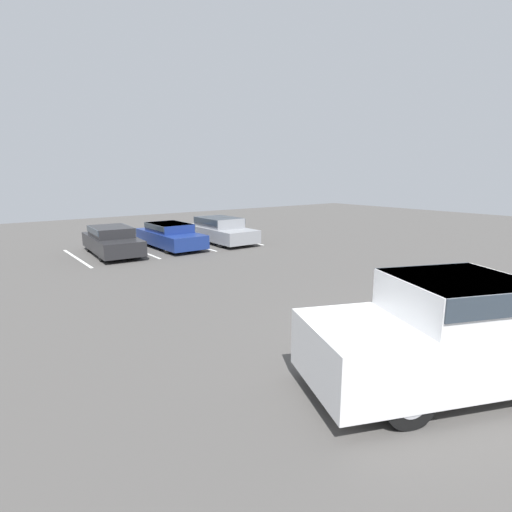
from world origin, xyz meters
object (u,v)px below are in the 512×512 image
(wheel_stop_curb, at_px, (137,239))
(pickup_truck, at_px, (468,332))
(parked_sedan_c, at_px, (220,229))
(parked_sedan_b, at_px, (170,235))
(parked_sedan_a, at_px, (112,240))

(wheel_stop_curb, bearing_deg, pickup_truck, -93.70)
(pickup_truck, bearing_deg, parked_sedan_c, 96.60)
(parked_sedan_c, bearing_deg, pickup_truck, -16.18)
(parked_sedan_c, bearing_deg, parked_sedan_b, -91.71)
(parked_sedan_b, bearing_deg, parked_sedan_c, 87.91)
(parked_sedan_b, distance_m, parked_sedan_c, 2.76)
(pickup_truck, bearing_deg, parked_sedan_a, 117.56)
(parked_sedan_c, relative_size, wheel_stop_curb, 2.47)
(pickup_truck, distance_m, parked_sedan_c, 15.38)
(parked_sedan_b, bearing_deg, wheel_stop_curb, -172.10)
(parked_sedan_c, bearing_deg, wheel_stop_curb, -135.48)
(parked_sedan_c, distance_m, wheel_stop_curb, 4.64)
(parked_sedan_b, height_order, wheel_stop_curb, parked_sedan_b)
(parked_sedan_b, relative_size, parked_sedan_c, 0.95)
(pickup_truck, xyz_separation_m, parked_sedan_a, (-1.16, 14.87, -0.26))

